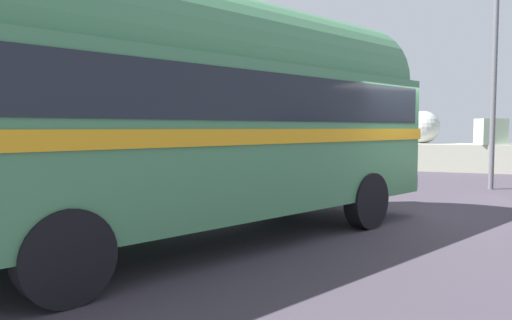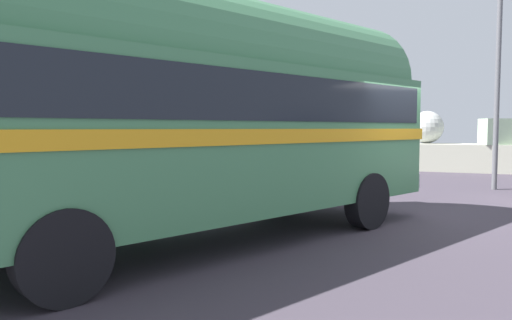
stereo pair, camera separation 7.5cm
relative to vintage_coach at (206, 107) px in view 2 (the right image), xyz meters
name	(u,v)px [view 2 (the right image)]	position (x,y,z in m)	size (l,w,h in m)	color
ground	(374,220)	(2.02, 2.87, -2.04)	(32.00, 26.00, 0.02)	#3C343F
breakwater	(427,151)	(2.27, 14.66, -1.27)	(31.36, 2.29, 2.45)	#AEAD9A
vintage_coach	(206,107)	(0.00, 0.00, 0.00)	(5.64, 8.82, 3.70)	black
lamp_post	(494,54)	(4.31, 8.73, 1.73)	(1.06, 0.73, 6.75)	#5B5B60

